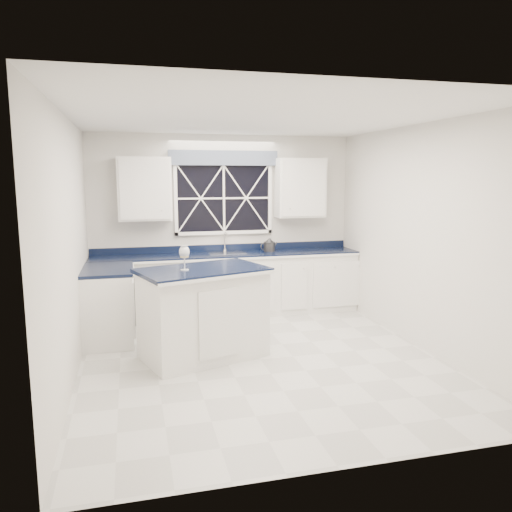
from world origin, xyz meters
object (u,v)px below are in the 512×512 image
object	(u,v)px
kettle	(269,245)
soap_bottle	(270,244)
island	(203,313)
dishwasher	(154,292)
faucet	(225,241)
wine_glass	(184,253)

from	to	relation	value
kettle	soap_bottle	xyz separation A→B (m)	(0.05, 0.10, 0.00)
soap_bottle	kettle	bearing A→B (deg)	-114.64
island	dishwasher	bearing A→B (deg)	87.79
island	faucet	bearing A→B (deg)	53.75
dishwasher	soap_bottle	distance (m)	1.92
dishwasher	island	bearing A→B (deg)	-74.05
wine_glass	soap_bottle	world-z (taller)	wine_glass
faucet	island	bearing A→B (deg)	-108.09
faucet	kettle	size ratio (longest dim) A/B	1.05
wine_glass	island	bearing A→B (deg)	17.52
dishwasher	soap_bottle	world-z (taller)	soap_bottle
dishwasher	soap_bottle	size ratio (longest dim) A/B	4.22
kettle	soap_bottle	distance (m)	0.11
dishwasher	faucet	distance (m)	1.31
soap_bottle	faucet	bearing A→B (deg)	177.43
island	soap_bottle	bearing A→B (deg)	36.28
kettle	wine_glass	xyz separation A→B (m)	(-1.49, -1.82, 0.20)
faucet	island	world-z (taller)	faucet
faucet	wine_glass	distance (m)	2.12
faucet	dishwasher	bearing A→B (deg)	-169.98
dishwasher	faucet	bearing A→B (deg)	10.02
faucet	kettle	distance (m)	0.68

